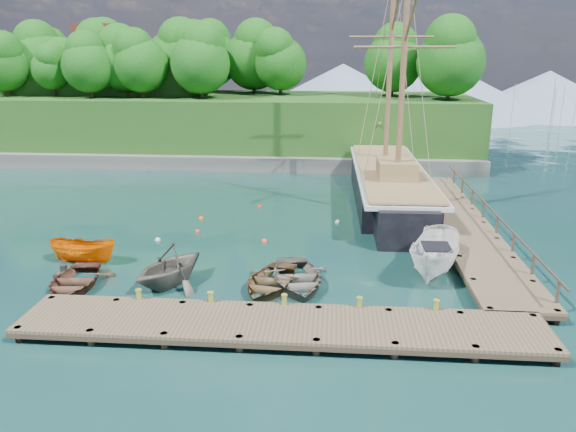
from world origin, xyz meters
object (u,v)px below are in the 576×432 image
object	(u,v)px
rowboat_3	(297,285)
rowboat_0	(74,288)
cabin_boat_white	(434,274)
rowboat_2	(270,288)
rowboat_1	(170,284)
schooner	(390,188)
motorboat_orange	(85,262)

from	to	relation	value
rowboat_3	rowboat_0	bearing A→B (deg)	174.55
rowboat_0	cabin_boat_white	size ratio (longest dim) A/B	0.77
rowboat_2	rowboat_3	world-z (taller)	rowboat_3
rowboat_1	schooner	size ratio (longest dim) A/B	0.15
cabin_boat_white	schooner	size ratio (longest dim) A/B	0.21
motorboat_orange	rowboat_2	bearing A→B (deg)	-97.24
rowboat_1	schooner	world-z (taller)	schooner
rowboat_1	motorboat_orange	xyz separation A→B (m)	(-5.18, 2.43, 0.00)
rowboat_2	schooner	bearing A→B (deg)	79.61
cabin_boat_white	schooner	distance (m)	13.15
motorboat_orange	cabin_boat_white	bearing A→B (deg)	-83.71
rowboat_0	rowboat_2	xyz separation A→B (m)	(8.91, 0.74, 0.00)
rowboat_3	rowboat_1	bearing A→B (deg)	171.87
cabin_boat_white	schooner	bearing A→B (deg)	113.73
rowboat_2	motorboat_orange	xyz separation A→B (m)	(-9.83, 2.46, 0.00)
rowboat_1	rowboat_3	world-z (taller)	rowboat_1
rowboat_2	motorboat_orange	size ratio (longest dim) A/B	1.18
rowboat_0	rowboat_1	xyz separation A→B (m)	(4.26, 0.77, 0.00)
motorboat_orange	cabin_boat_white	size ratio (longest dim) A/B	0.66
rowboat_3	schooner	xyz separation A→B (m)	(5.52, 14.95, 1.07)
cabin_boat_white	rowboat_3	bearing A→B (deg)	-144.80
rowboat_0	rowboat_3	distance (m)	10.18
schooner	rowboat_1	bearing A→B (deg)	-127.45
rowboat_3	cabin_boat_white	size ratio (longest dim) A/B	0.86
motorboat_orange	cabin_boat_white	distance (m)	17.60
rowboat_2	schooner	xyz separation A→B (m)	(6.73, 15.37, 1.07)
rowboat_3	cabin_boat_white	xyz separation A→B (m)	(6.56, 1.88, 0.00)
rowboat_0	rowboat_3	xyz separation A→B (m)	(10.12, 1.16, 0.00)
rowboat_0	rowboat_1	world-z (taller)	rowboat_1
rowboat_3	motorboat_orange	distance (m)	11.22
motorboat_orange	cabin_boat_white	world-z (taller)	cabin_boat_white
rowboat_1	rowboat_2	distance (m)	4.65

